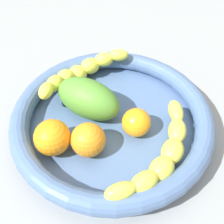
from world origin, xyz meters
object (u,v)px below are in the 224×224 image
object	(u,v)px
orange_mid_left	(52,137)
mango_green	(88,99)
banana_draped_left	(162,155)
orange_front	(88,140)
orange_mid_right	(136,122)
banana_draped_right	(80,72)
fruit_bowl	(112,120)

from	to	relation	value
orange_mid_left	mango_green	size ratio (longest dim) A/B	0.49
banana_draped_left	mango_green	xyz separation A→B (cm)	(-11.86, -11.62, 0.78)
orange_front	orange_mid_left	bearing A→B (deg)	-95.39
orange_mid_right	banana_draped_right	bearing A→B (deg)	-141.66
banana_draped_left	fruit_bowl	bearing A→B (deg)	-140.18
orange_mid_right	mango_green	xyz separation A→B (cm)	(-5.06, -8.29, 0.94)
banana_draped_left	orange_mid_right	world-z (taller)	orange_mid_right
orange_mid_right	mango_green	distance (cm)	9.75
mango_green	banana_draped_left	bearing A→B (deg)	44.41
orange_front	orange_mid_right	world-z (taller)	orange_front
fruit_bowl	banana_draped_right	world-z (taller)	banana_draped_right
fruit_bowl	orange_mid_left	bearing A→B (deg)	-62.25
fruit_bowl	banana_draped_left	world-z (taller)	banana_draped_left
banana_draped_left	banana_draped_right	distance (cm)	23.86
orange_mid_right	mango_green	world-z (taller)	mango_green
banana_draped_left	orange_mid_left	world-z (taller)	orange_mid_left
banana_draped_right	orange_mid_right	world-z (taller)	banana_draped_right
orange_front	banana_draped_left	bearing A→B (deg)	74.45
fruit_bowl	mango_green	distance (cm)	5.76
mango_green	orange_mid_left	bearing A→B (deg)	-34.71
orange_front	mango_green	world-z (taller)	mango_green
banana_draped_right	mango_green	size ratio (longest dim) A/B	1.39
orange_mid_left	orange_mid_right	bearing A→B (deg)	102.44
banana_draped_right	orange_front	bearing A→B (deg)	7.07
fruit_bowl	banana_draped_left	size ratio (longest dim) A/B	1.92
banana_draped_right	orange_front	world-z (taller)	same
fruit_bowl	orange_front	size ratio (longest dim) A/B	6.29
mango_green	orange_mid_right	bearing A→B (deg)	58.61
banana_draped_right	mango_green	xyz separation A→B (cm)	(7.80, 1.88, 0.34)
mango_green	fruit_bowl	bearing A→B (deg)	54.83
banana_draped_left	banana_draped_right	xyz separation A→B (cm)	(-19.66, -13.50, 0.43)
orange_front	orange_mid_right	bearing A→B (deg)	113.98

